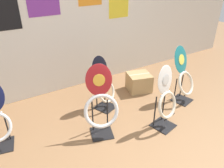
{
  "coord_description": "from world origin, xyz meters",
  "views": [
    {
      "loc": [
        -1.3,
        -1.08,
        1.95
      ],
      "look_at": [
        0.06,
        1.1,
        0.55
      ],
      "focal_mm": 35.0,
      "sensor_mm": 36.0,
      "label": 1
    }
  ],
  "objects_px": {
    "toilet_seat_display_teal_sax": "(184,78)",
    "storage_box": "(139,82)",
    "toilet_seat_display_jazz_black": "(104,86)",
    "toilet_seat_display_crimson_swirl": "(101,107)",
    "toilet_seat_display_white_plain": "(166,100)"
  },
  "relations": [
    {
      "from": "toilet_seat_display_white_plain",
      "to": "toilet_seat_display_jazz_black",
      "type": "xyz_separation_m",
      "value": [
        -0.45,
        0.82,
        -0.05
      ]
    },
    {
      "from": "storage_box",
      "to": "toilet_seat_display_jazz_black",
      "type": "bearing_deg",
      "value": -169.91
    },
    {
      "from": "toilet_seat_display_teal_sax",
      "to": "toilet_seat_display_white_plain",
      "type": "bearing_deg",
      "value": -154.65
    },
    {
      "from": "toilet_seat_display_crimson_swirl",
      "to": "storage_box",
      "type": "xyz_separation_m",
      "value": [
        1.12,
        0.65,
        -0.27
      ]
    },
    {
      "from": "toilet_seat_display_crimson_swirl",
      "to": "storage_box",
      "type": "relative_size",
      "value": 2.03
    },
    {
      "from": "toilet_seat_display_jazz_black",
      "to": "storage_box",
      "type": "distance_m",
      "value": 0.82
    },
    {
      "from": "toilet_seat_display_teal_sax",
      "to": "storage_box",
      "type": "distance_m",
      "value": 0.77
    },
    {
      "from": "toilet_seat_display_jazz_black",
      "to": "storage_box",
      "type": "relative_size",
      "value": 1.76
    },
    {
      "from": "toilet_seat_display_crimson_swirl",
      "to": "toilet_seat_display_teal_sax",
      "type": "bearing_deg",
      "value": 1.12
    },
    {
      "from": "toilet_seat_display_jazz_black",
      "to": "toilet_seat_display_crimson_swirl",
      "type": "bearing_deg",
      "value": -123.54
    },
    {
      "from": "toilet_seat_display_teal_sax",
      "to": "toilet_seat_display_white_plain",
      "type": "xyz_separation_m",
      "value": [
        -0.71,
        -0.34,
        0.02
      ]
    },
    {
      "from": "toilet_seat_display_white_plain",
      "to": "toilet_seat_display_teal_sax",
      "type": "bearing_deg",
      "value": 25.35
    },
    {
      "from": "toilet_seat_display_teal_sax",
      "to": "toilet_seat_display_jazz_black",
      "type": "distance_m",
      "value": 1.26
    },
    {
      "from": "toilet_seat_display_white_plain",
      "to": "storage_box",
      "type": "relative_size",
      "value": 1.89
    },
    {
      "from": "toilet_seat_display_crimson_swirl",
      "to": "toilet_seat_display_white_plain",
      "type": "distance_m",
      "value": 0.85
    }
  ]
}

